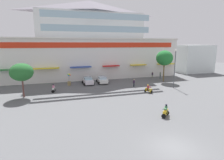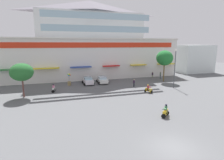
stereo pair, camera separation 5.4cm
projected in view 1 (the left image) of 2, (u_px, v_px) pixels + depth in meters
The scene contains 15 objects.
ground_plane at pixel (120, 101), 27.37m from camera, with size 128.00×128.00×0.00m, color #595A5D.
colonial_building at pixel (91, 46), 46.77m from camera, with size 43.99×14.94×19.01m.
flank_building_right at pixel (192, 59), 55.89m from camera, with size 10.21×8.08×8.14m.
plaza_tree_0 at pixel (22, 72), 28.78m from camera, with size 3.57×3.92×5.51m.
plaza_tree_1 at pixel (164, 58), 40.85m from camera, with size 3.65×3.85×7.05m.
parked_car_0 at pixel (88, 81), 38.91m from camera, with size 2.37×4.17×1.52m.
parked_car_1 at pixel (102, 80), 40.13m from camera, with size 2.61×4.50×1.43m.
scooter_rider_1 at pixel (54, 89), 32.60m from camera, with size 0.80×1.54×1.47m.
scooter_rider_2 at pixel (166, 112), 21.56m from camera, with size 1.42×1.28×1.52m.
scooter_rider_4 at pixel (148, 89), 32.16m from camera, with size 1.24×1.42×1.50m.
pedestrian_0 at pixel (152, 74), 45.92m from camera, with size 0.45×0.45×1.64m.
pedestrian_1 at pixel (134, 83), 36.50m from camera, with size 0.41×0.41×1.57m.
pedestrian_2 at pixel (160, 75), 45.22m from camera, with size 0.34×0.34×1.74m.
streetlamp_near at pixel (175, 66), 34.98m from camera, with size 0.40×0.40×7.45m.
balloon_vendor_cart at pixel (69, 80), 37.90m from camera, with size 0.75×0.99×2.50m.
Camera 1 is at (-9.10, -11.62, 8.48)m, focal length 29.26 mm.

